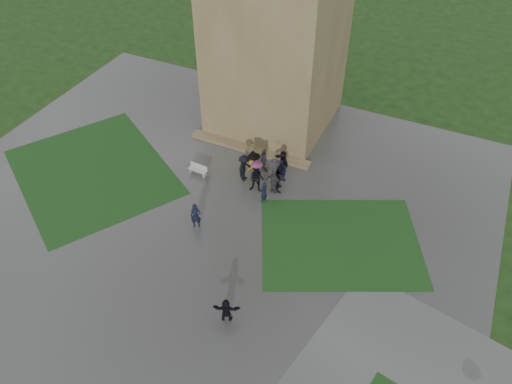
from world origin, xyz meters
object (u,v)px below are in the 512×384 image
at_px(bench, 198,169).
at_px(pedestrian_near, 226,310).
at_px(pedestrian_mid, 196,216).
at_px(tower, 278,1).

xyz_separation_m(bench, pedestrian_near, (6.91, -9.15, 0.34)).
xyz_separation_m(bench, pedestrian_mid, (2.33, -4.22, 0.46)).
relative_size(tower, pedestrian_mid, 10.57).
bearing_deg(tower, bench, -103.37).
distance_m(tower, bench, 12.03).
relative_size(bench, pedestrian_mid, 0.77).
relative_size(pedestrian_mid, pedestrian_near, 1.16).
bearing_deg(pedestrian_near, pedestrian_mid, -68.11).
distance_m(tower, pedestrian_near, 19.83).
bearing_deg(pedestrian_mid, bench, 92.28).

